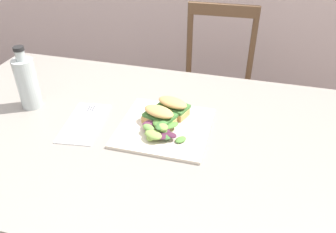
# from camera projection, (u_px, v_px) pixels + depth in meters

# --- Properties ---
(dining_table) EXTENTS (1.36, 0.86, 0.74)m
(dining_table) POSITION_uv_depth(u_px,v_px,m) (130.00, 158.00, 1.13)
(dining_table) COLOR gray
(dining_table) RESTS_ON ground
(chair_wooden_far) EXTENTS (0.42, 0.42, 0.87)m
(chair_wooden_far) POSITION_uv_depth(u_px,v_px,m) (215.00, 89.00, 1.86)
(chair_wooden_far) COLOR brown
(chair_wooden_far) RESTS_ON ground
(plate_lunch) EXTENTS (0.28, 0.28, 0.01)m
(plate_lunch) POSITION_uv_depth(u_px,v_px,m) (165.00, 127.00, 1.06)
(plate_lunch) COLOR beige
(plate_lunch) RESTS_ON dining_table
(sandwich_half_front) EXTENTS (0.11, 0.09, 0.06)m
(sandwich_half_front) POSITION_uv_depth(u_px,v_px,m) (159.00, 116.00, 1.05)
(sandwich_half_front) COLOR tan
(sandwich_half_front) RESTS_ON plate_lunch
(sandwich_half_back) EXTENTS (0.11, 0.09, 0.06)m
(sandwich_half_back) POSITION_uv_depth(u_px,v_px,m) (173.00, 106.00, 1.10)
(sandwich_half_back) COLOR tan
(sandwich_half_back) RESTS_ON plate_lunch
(salad_mixed_greens) EXTENTS (0.15, 0.12, 0.04)m
(salad_mixed_greens) POSITION_uv_depth(u_px,v_px,m) (159.00, 130.00, 1.01)
(salad_mixed_greens) COLOR #84A84C
(salad_mixed_greens) RESTS_ON plate_lunch
(napkin_folded) EXTENTS (0.14, 0.24, 0.00)m
(napkin_folded) POSITION_uv_depth(u_px,v_px,m) (84.00, 123.00, 1.08)
(napkin_folded) COLOR white
(napkin_folded) RESTS_ON dining_table
(fork_on_napkin) EXTENTS (0.05, 0.19, 0.00)m
(fork_on_napkin) POSITION_uv_depth(u_px,v_px,m) (86.00, 119.00, 1.10)
(fork_on_napkin) COLOR silver
(fork_on_napkin) RESTS_ON napkin_folded
(bottle_cold_brew) EXTENTS (0.07, 0.07, 0.21)m
(bottle_cold_brew) POSITION_uv_depth(u_px,v_px,m) (28.00, 85.00, 1.13)
(bottle_cold_brew) COLOR #472819
(bottle_cold_brew) RESTS_ON dining_table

